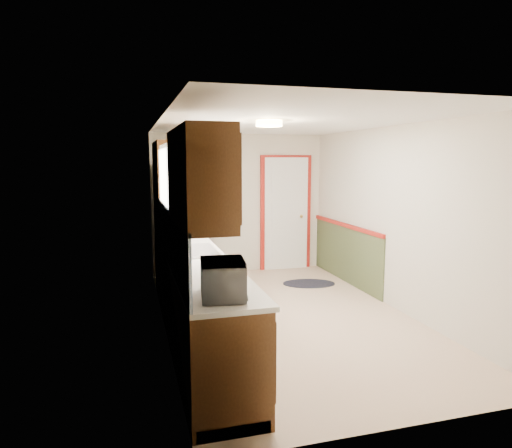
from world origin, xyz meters
TOP-DOWN VIEW (x-y plane):
  - room_shell at (0.00, 0.00)m, footprint 3.20×5.20m
  - kitchen_run at (-1.24, -0.29)m, footprint 0.63×4.00m
  - back_wall_trim at (0.99, 2.21)m, footprint 1.12×2.30m
  - ceiling_fixture at (-0.30, -0.20)m, footprint 0.30×0.30m
  - microwave at (-1.20, -1.95)m, footprint 0.33×0.51m
  - refrigerator at (-1.02, 2.05)m, footprint 0.85×0.82m
  - rug at (0.86, 1.36)m, footprint 0.93×0.71m
  - cooktop at (-1.19, 1.31)m, footprint 0.50×0.60m

SIDE VIEW (x-z plane):
  - rug at x=0.86m, z-range 0.00..0.01m
  - kitchen_run at x=-1.24m, z-range -0.29..1.91m
  - back_wall_trim at x=0.99m, z-range -0.15..1.93m
  - cooktop at x=-1.19m, z-range 0.94..0.96m
  - refrigerator at x=-1.02m, z-range 0.00..1.90m
  - microwave at x=-1.20m, z-range 0.94..1.27m
  - room_shell at x=0.00m, z-range -0.06..2.46m
  - ceiling_fixture at x=-0.30m, z-range 2.33..2.39m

